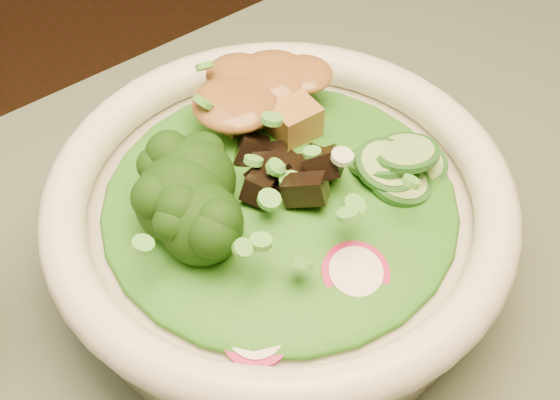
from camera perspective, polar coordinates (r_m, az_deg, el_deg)
salad_bowl at (r=0.51m, az=-0.00°, el=-1.57°), size 0.30×0.30×0.08m
lettuce_bed at (r=0.49m, az=-0.00°, el=0.08°), size 0.23×0.23×0.03m
broccoli_florets at (r=0.47m, az=-8.14°, el=-0.35°), size 0.11×0.11×0.05m
radish_slices at (r=0.44m, az=2.93°, el=-6.34°), size 0.13×0.09×0.02m
cucumber_slices at (r=0.50m, az=8.12°, el=2.66°), size 0.10×0.10×0.04m
mushroom_heap at (r=0.49m, az=-0.42°, el=2.48°), size 0.10×0.10×0.04m
tofu_cubes at (r=0.53m, az=-1.82°, el=6.65°), size 0.12×0.10×0.04m
peanut_sauce at (r=0.52m, az=-1.86°, el=7.83°), size 0.08×0.06×0.02m
scallion_garnish at (r=0.47m, az=-0.00°, el=2.26°), size 0.21×0.21×0.03m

